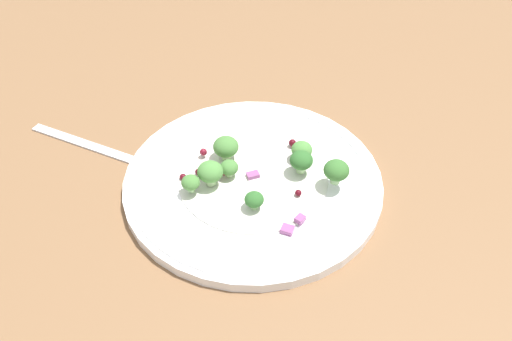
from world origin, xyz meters
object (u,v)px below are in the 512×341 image
object	(u,v)px
plate	(256,183)
broccoli_floret_0	(210,170)
broccoli_floret_2	(302,150)
broccoli_floret_1	(226,147)
fork	(103,150)

from	to	relation	value
plate	broccoli_floret_0	bearing A→B (deg)	-99.62
broccoli_floret_2	plate	bearing A→B (deg)	-72.74
broccoli_floret_1	broccoli_floret_2	size ratio (longest dim) A/B	1.21
fork	plate	bearing A→B (deg)	56.15
plate	broccoli_floret_1	distance (cm)	5.33
plate	fork	distance (cm)	19.39
broccoli_floret_0	broccoli_floret_1	size ratio (longest dim) A/B	0.97
fork	broccoli_floret_1	bearing A→B (deg)	64.41
plate	broccoli_floret_1	world-z (taller)	broccoli_floret_1
broccoli_floret_2	fork	world-z (taller)	broccoli_floret_2
broccoli_floret_2	fork	bearing A→B (deg)	-112.29
broccoli_floret_2	fork	xyz separation A→B (cm)	(-8.98, -21.92, -2.54)
broccoli_floret_0	broccoli_floret_1	xyz separation A→B (cm)	(-3.39, 2.55, -0.16)
plate	broccoli_floret_0	distance (cm)	5.53
plate	broccoli_floret_1	xyz separation A→B (cm)	(-4.23, -2.39, 2.19)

